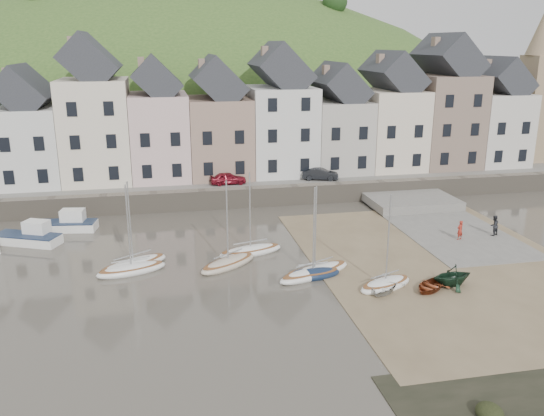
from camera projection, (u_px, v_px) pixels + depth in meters
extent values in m
plane|color=#4C453C|center=(290.00, 277.00, 36.86)|extent=(160.00, 160.00, 0.00)
cube|color=#345321|center=(229.00, 166.00, 66.72)|extent=(90.00, 30.00, 1.50)
cube|color=slate|center=(243.00, 182.00, 55.68)|extent=(70.00, 7.00, 0.10)
cube|color=slate|center=(249.00, 197.00, 52.58)|extent=(70.00, 1.20, 1.80)
cube|color=brown|center=(444.00, 264.00, 38.95)|extent=(18.00, 26.00, 0.06)
cube|color=slate|center=(441.00, 225.00, 47.23)|extent=(8.00, 18.00, 0.12)
ellipsoid|color=#345321|center=(182.00, 239.00, 97.39)|extent=(134.40, 84.00, 84.00)
cylinder|color=#382619|center=(42.00, 17.00, 72.65)|extent=(0.50, 0.50, 3.00)
cylinder|color=#382619|center=(152.00, 19.00, 79.09)|extent=(0.50, 0.50, 3.00)
sphere|color=#213D19|center=(151.00, 1.00, 78.38)|extent=(3.60, 3.60, 3.60)
cylinder|color=#382619|center=(252.00, 20.00, 79.89)|extent=(0.50, 0.50, 3.00)
sphere|color=#213D19|center=(252.00, 1.00, 79.18)|extent=(3.60, 3.60, 3.60)
cylinder|color=#382619|center=(334.00, 20.00, 81.24)|extent=(0.50, 0.50, 3.00)
sphere|color=#213D19|center=(335.00, 2.00, 80.53)|extent=(3.60, 3.60, 3.60)
cube|color=silver|center=(32.00, 146.00, 54.09)|extent=(5.80, 8.00, 7.50)
cube|color=gray|center=(7.00, 75.00, 51.92)|extent=(0.60, 0.90, 1.40)
cube|color=beige|center=(97.00, 131.00, 54.91)|extent=(6.40, 8.00, 10.00)
cube|color=gray|center=(71.00, 44.00, 52.27)|extent=(0.60, 0.90, 1.40)
cube|color=beige|center=(160.00, 137.00, 56.28)|extent=(5.60, 8.00, 8.50)
cube|color=gray|center=(141.00, 64.00, 54.01)|extent=(0.60, 0.90, 1.40)
cube|color=gray|center=(219.00, 137.00, 57.49)|extent=(6.20, 8.00, 8.00)
cube|color=gray|center=(201.00, 66.00, 55.17)|extent=(0.60, 0.90, 1.40)
cube|color=silver|center=(280.00, 130.00, 58.58)|extent=(6.60, 8.00, 9.00)
cube|color=gray|center=(265.00, 53.00, 56.04)|extent=(0.60, 0.90, 1.40)
cube|color=#ADA89F|center=(337.00, 136.00, 59.99)|extent=(5.80, 8.00, 7.50)
cube|color=gray|center=(326.00, 72.00, 57.82)|extent=(0.60, 0.90, 1.40)
cube|color=beige|center=(389.00, 129.00, 60.98)|extent=(6.00, 8.00, 8.50)
cube|color=gray|center=(380.00, 61.00, 58.63)|extent=(0.60, 0.90, 1.40)
cube|color=#7D685A|center=(443.00, 121.00, 61.97)|extent=(6.40, 8.00, 10.00)
cube|color=gray|center=(436.00, 44.00, 59.33)|extent=(0.60, 0.90, 1.40)
cube|color=beige|center=(492.00, 128.00, 63.42)|extent=(5.80, 8.00, 8.00)
cube|color=gray|center=(487.00, 66.00, 61.18)|extent=(0.60, 0.90, 1.40)
cube|color=#997F60|center=(536.00, 110.00, 63.89)|extent=(3.50, 3.50, 12.00)
ellipsoid|color=white|center=(133.00, 265.00, 38.27)|extent=(5.18, 4.00, 0.84)
ellipsoid|color=brown|center=(133.00, 262.00, 38.21)|extent=(4.75, 3.66, 0.20)
cylinder|color=#B2B5B7|center=(130.00, 222.00, 37.39)|extent=(0.10, 0.10, 5.60)
cylinder|color=#B2B5B7|center=(132.00, 255.00, 38.06)|extent=(2.45, 1.57, 0.08)
ellipsoid|color=white|center=(132.00, 270.00, 37.46)|extent=(4.92, 2.78, 0.84)
ellipsoid|color=brown|center=(131.00, 267.00, 37.39)|extent=(4.52, 2.54, 0.20)
cylinder|color=#B2B5B7|center=(128.00, 226.00, 36.58)|extent=(0.10, 0.10, 5.60)
cylinder|color=#B2B5B7|center=(131.00, 260.00, 37.24)|extent=(2.49, 0.82, 0.08)
ellipsoid|color=beige|center=(228.00, 264.00, 38.49)|extent=(4.76, 3.98, 0.84)
ellipsoid|color=brown|center=(228.00, 261.00, 38.43)|extent=(4.36, 3.64, 0.20)
cylinder|color=#B2B5B7|center=(227.00, 221.00, 37.61)|extent=(0.10, 0.10, 5.60)
cylinder|color=#B2B5B7|center=(228.00, 254.00, 38.28)|extent=(2.19, 1.58, 0.08)
ellipsoid|color=white|center=(250.00, 251.00, 40.80)|extent=(5.11, 2.68, 0.84)
ellipsoid|color=brown|center=(250.00, 249.00, 40.74)|extent=(4.70, 2.45, 0.20)
cylinder|color=#B2B5B7|center=(250.00, 211.00, 39.92)|extent=(0.10, 0.10, 5.60)
cylinder|color=#B2B5B7|center=(250.00, 242.00, 40.59)|extent=(2.62, 0.75, 0.08)
ellipsoid|color=white|center=(315.00, 273.00, 37.02)|extent=(5.84, 3.76, 0.84)
ellipsoid|color=brown|center=(315.00, 270.00, 36.96)|extent=(5.37, 3.44, 0.20)
cylinder|color=#B2B5B7|center=(316.00, 228.00, 36.14)|extent=(0.10, 0.10, 5.60)
cylinder|color=#B2B5B7|center=(315.00, 262.00, 36.81)|extent=(2.90, 1.39, 0.08)
ellipsoid|color=#142440|center=(313.00, 274.00, 36.76)|extent=(3.87, 1.86, 0.84)
ellipsoid|color=brown|center=(313.00, 271.00, 36.69)|extent=(3.55, 1.69, 0.20)
cylinder|color=#B2B5B7|center=(314.00, 230.00, 35.88)|extent=(0.10, 0.10, 5.60)
cylinder|color=#B2B5B7|center=(313.00, 264.00, 36.54)|extent=(2.05, 0.28, 0.08)
ellipsoid|color=white|center=(385.00, 285.00, 35.14)|extent=(4.26, 2.89, 0.84)
ellipsoid|color=brown|center=(386.00, 282.00, 35.08)|extent=(3.91, 2.64, 0.20)
cylinder|color=#B2B5B7|center=(388.00, 238.00, 34.26)|extent=(0.10, 0.10, 5.60)
cylinder|color=#B2B5B7|center=(386.00, 274.00, 34.93)|extent=(2.06, 0.90, 0.08)
cube|color=white|center=(27.00, 239.00, 42.83)|extent=(5.36, 3.63, 0.70)
cube|color=#142440|center=(27.00, 235.00, 42.73)|extent=(5.29, 3.63, 0.08)
cube|color=white|center=(37.00, 227.00, 43.02)|extent=(2.12, 1.82, 1.00)
cube|color=white|center=(64.00, 226.00, 45.90)|extent=(5.48, 2.50, 0.70)
cube|color=#142440|center=(63.00, 222.00, 45.79)|extent=(5.38, 2.53, 0.08)
cube|color=white|center=(73.00, 215.00, 45.92)|extent=(2.01, 1.47, 1.00)
imported|color=beige|center=(383.00, 285.00, 34.66)|extent=(3.83, 3.99, 0.67)
imported|color=black|center=(452.00, 275.00, 35.17)|extent=(2.96, 2.63, 1.42)
imported|color=brown|center=(430.00, 286.00, 34.69)|extent=(3.28, 3.12, 0.55)
imported|color=maroon|center=(460.00, 230.00, 43.32)|extent=(0.64, 0.51, 1.52)
imported|color=#222428|center=(494.00, 225.00, 44.23)|extent=(0.97, 0.87, 1.65)
imported|color=maroon|center=(228.00, 178.00, 54.25)|extent=(3.53, 1.54, 1.18)
imported|color=black|center=(320.00, 174.00, 56.03)|extent=(3.82, 2.24, 1.19)
ellipsoid|color=black|center=(490.00, 412.00, 22.98)|extent=(1.12, 1.23, 0.73)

